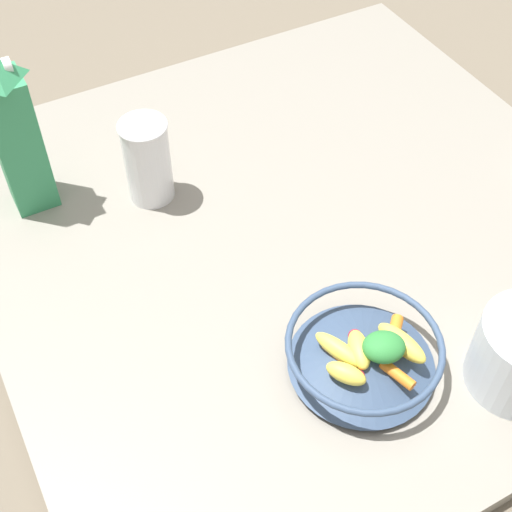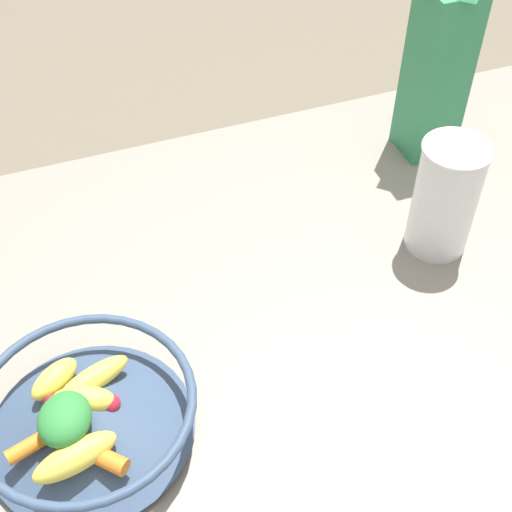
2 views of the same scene
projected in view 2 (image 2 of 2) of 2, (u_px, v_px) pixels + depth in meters
name	position (u px, v px, depth m)	size (l,w,h in m)	color
ground_plane	(371.00, 425.00, 0.77)	(6.00, 6.00, 0.00)	#665B4C
countertop	(372.00, 417.00, 0.76)	(1.05, 1.05, 0.03)	gray
fruit_bowl	(86.00, 415.00, 0.70)	(0.22, 0.22, 0.08)	#384C6B
milk_carton	(439.00, 61.00, 0.96)	(0.07, 0.07, 0.29)	#338C59
drinking_cup	(446.00, 196.00, 0.86)	(0.08, 0.08, 0.15)	white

